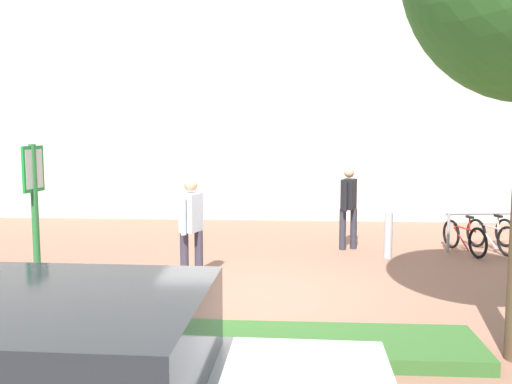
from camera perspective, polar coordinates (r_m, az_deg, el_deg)
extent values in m
plane|color=#936651|center=(8.37, 0.19, -10.97)|extent=(60.00, 60.00, 0.00)
cube|color=beige|center=(15.96, 1.95, 15.47)|extent=(28.00, 1.20, 10.00)
cube|color=#336028|center=(6.71, -8.72, -14.85)|extent=(7.00, 1.10, 0.16)
cylinder|color=#2D7238|center=(6.89, -21.45, -5.21)|extent=(0.08, 0.08, 2.34)
cube|color=#198C33|center=(6.77, -21.77, 2.19)|extent=(0.09, 0.36, 0.52)
cube|color=white|center=(6.77, -21.77, 2.19)|extent=(0.09, 0.30, 0.44)
torus|color=black|center=(7.56, -24.47, -10.89)|extent=(0.66, 0.20, 0.66)
torus|color=black|center=(6.97, -17.89, -12.10)|extent=(0.66, 0.20, 0.66)
cylinder|color=black|center=(7.19, -21.40, -9.82)|extent=(0.83, 0.21, 0.04)
cylinder|color=black|center=(7.20, -20.66, -11.86)|extent=(0.60, 0.16, 0.44)
cylinder|color=black|center=(7.27, -22.60, -8.72)|extent=(0.04, 0.04, 0.28)
cube|color=black|center=(7.23, -22.66, -7.49)|extent=(0.21, 0.12, 0.05)
cylinder|color=black|center=(6.90, -18.89, -8.16)|extent=(0.13, 0.42, 0.04)
cylinder|color=#99999E|center=(12.00, 19.00, -4.00)|extent=(0.06, 0.06, 0.80)
torus|color=black|center=(11.71, 21.66, -4.83)|extent=(0.22, 0.60, 0.61)
torus|color=black|center=(12.49, 19.26, -4.05)|extent=(0.22, 0.60, 0.61)
cylinder|color=red|center=(12.06, 20.46, -3.49)|extent=(0.24, 0.75, 0.03)
cylinder|color=red|center=(12.18, 20.18, -4.50)|extent=(0.18, 0.54, 0.40)
cylinder|color=red|center=(11.91, 20.92, -3.10)|extent=(0.03, 0.03, 0.26)
cube|color=black|center=(11.88, 20.95, -2.40)|extent=(0.12, 0.20, 0.05)
cylinder|color=red|center=(12.32, 19.61, -2.12)|extent=(0.38, 0.14, 0.04)
torus|color=black|center=(12.09, 24.29, -4.61)|extent=(0.27, 0.59, 0.61)
torus|color=black|center=(12.79, 21.52, -3.90)|extent=(0.27, 0.59, 0.61)
cylinder|color=silver|center=(12.40, 22.90, -3.33)|extent=(0.30, 0.73, 0.03)
cylinder|color=silver|center=(12.51, 22.59, -4.31)|extent=(0.23, 0.53, 0.40)
cylinder|color=silver|center=(12.26, 23.43, -2.94)|extent=(0.03, 0.03, 0.26)
cube|color=black|center=(12.24, 23.46, -2.26)|extent=(0.13, 0.20, 0.05)
cylinder|color=silver|center=(12.64, 21.92, -2.01)|extent=(0.37, 0.17, 0.04)
torus|color=black|center=(13.05, 24.04, -3.81)|extent=(0.26, 0.59, 0.61)
cylinder|color=silver|center=(12.90, 24.45, -1.96)|extent=(0.38, 0.16, 0.04)
cylinder|color=#ADADB2|center=(11.19, 13.34, -4.30)|extent=(0.16, 0.16, 0.90)
cylinder|color=#383342|center=(9.30, -5.84, -6.51)|extent=(0.14, 0.14, 0.85)
cylinder|color=#383342|center=(9.22, -7.31, -6.64)|extent=(0.14, 0.14, 0.85)
cube|color=silver|center=(9.12, -6.63, -2.07)|extent=(0.35, 0.45, 0.62)
cylinder|color=silver|center=(9.36, -5.87, -2.04)|extent=(0.09, 0.09, 0.59)
cylinder|color=silver|center=(8.90, -7.42, -2.50)|extent=(0.09, 0.09, 0.59)
sphere|color=tan|center=(9.07, -6.67, 0.74)|extent=(0.22, 0.22, 0.22)
cylinder|color=#2D2D38|center=(11.89, 9.91, -3.70)|extent=(0.14, 0.14, 0.85)
cylinder|color=#2D2D38|center=(11.77, 8.82, -3.79)|extent=(0.14, 0.14, 0.85)
cube|color=black|center=(11.72, 9.43, -0.21)|extent=(0.37, 0.46, 0.62)
cylinder|color=black|center=(11.98, 9.76, -0.23)|extent=(0.09, 0.09, 0.59)
cylinder|color=black|center=(11.48, 9.08, -0.50)|extent=(0.09, 0.09, 0.59)
sphere|color=tan|center=(11.68, 9.47, 1.98)|extent=(0.22, 0.22, 0.22)
cube|color=#1E2328|center=(3.75, -24.40, -13.65)|extent=(2.44, 1.64, 0.56)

